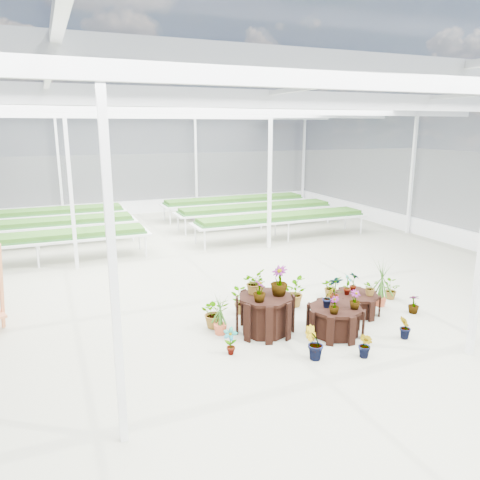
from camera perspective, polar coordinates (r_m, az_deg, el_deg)
name	(u,v)px	position (r m, az deg, el deg)	size (l,w,h in m)	color
ground_plane	(228,301)	(10.80, -1.44, -7.50)	(24.00, 24.00, 0.00)	gray
greenhouse_shell	(228,204)	(10.21, -1.51, 4.36)	(18.00, 24.00, 4.50)	white
steel_frame	(228,204)	(10.21, -1.51, 4.36)	(18.00, 24.00, 4.50)	silver
nursery_benches	(156,224)	(17.34, -10.16, 1.89)	(16.00, 7.00, 0.84)	silver
plinth_tall	(265,314)	(9.15, 3.09, -9.03)	(1.09, 1.09, 0.75)	black
plinth_mid	(335,321)	(9.27, 11.52, -9.61)	(1.06, 1.06, 0.56)	black
plinth_low	(356,304)	(10.37, 13.94, -7.54)	(0.98, 0.98, 0.44)	black
nursery_plants	(299,297)	(9.77, 7.26, -6.96)	(4.82, 3.18, 1.33)	#274F17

